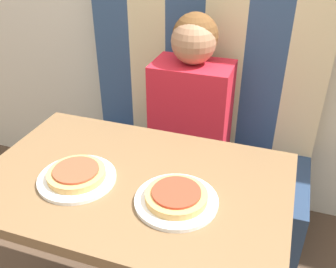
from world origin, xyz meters
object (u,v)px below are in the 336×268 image
(person, at_px, (192,94))
(pizza_right, at_px, (176,195))
(plate_right, at_px, (176,201))
(plate_left, at_px, (77,178))
(pizza_left, at_px, (76,173))

(person, bearing_deg, pizza_right, -77.72)
(plate_right, bearing_deg, person, 102.28)
(plate_left, relative_size, pizza_left, 1.34)
(person, distance_m, pizza_right, 0.72)
(person, relative_size, plate_left, 2.95)
(plate_right, bearing_deg, pizza_right, 0.00)
(plate_left, bearing_deg, pizza_left, 0.00)
(plate_left, distance_m, pizza_left, 0.02)
(pizza_left, xyz_separation_m, pizza_right, (0.31, 0.00, 0.00))
(plate_left, height_order, plate_right, same)
(pizza_left, bearing_deg, person, 77.72)
(plate_right, height_order, pizza_left, pizza_left)
(plate_right, xyz_separation_m, pizza_right, (0.00, 0.00, 0.02))
(pizza_right, bearing_deg, person, 102.28)
(person, xyz_separation_m, plate_right, (0.15, -0.70, 0.01))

